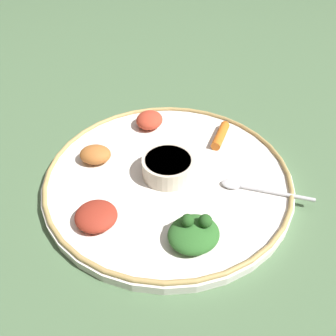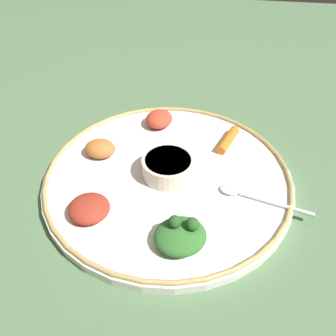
# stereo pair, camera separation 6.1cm
# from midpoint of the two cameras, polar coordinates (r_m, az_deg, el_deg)

# --- Properties ---
(ground_plane) EXTENTS (2.40, 2.40, 0.00)m
(ground_plane) POSITION_cam_midpoint_polar(r_m,az_deg,el_deg) (0.63, -2.76, -2.29)
(ground_plane) COLOR #4C6B47
(platter) EXTENTS (0.45, 0.45, 0.02)m
(platter) POSITION_cam_midpoint_polar(r_m,az_deg,el_deg) (0.63, -2.79, -1.73)
(platter) COLOR white
(platter) RESTS_ON ground_plane
(platter_rim) EXTENTS (0.45, 0.45, 0.01)m
(platter_rim) POSITION_cam_midpoint_polar(r_m,az_deg,el_deg) (0.62, -2.82, -0.96)
(platter_rim) COLOR tan
(platter_rim) RESTS_ON platter
(center_bowl) EXTENTS (0.09, 0.09, 0.04)m
(center_bowl) POSITION_cam_midpoint_polar(r_m,az_deg,el_deg) (0.61, -2.87, 0.18)
(center_bowl) COLOR beige
(center_bowl) RESTS_ON platter
(spoon) EXTENTS (0.16, 0.05, 0.01)m
(spoon) POSITION_cam_midpoint_polar(r_m,az_deg,el_deg) (0.60, 11.22, -3.50)
(spoon) COLOR silver
(spoon) RESTS_ON platter
(greens_pile) EXTENTS (0.10, 0.10, 0.05)m
(greens_pile) POSITION_cam_midpoint_polar(r_m,az_deg,el_deg) (0.51, 0.95, -11.12)
(greens_pile) COLOR #2D6628
(greens_pile) RESTS_ON platter
(carrot_near_spoon) EXTENTS (0.05, 0.10, 0.02)m
(carrot_near_spoon) POSITION_cam_midpoint_polar(r_m,az_deg,el_deg) (0.70, 6.58, 5.69)
(carrot_near_spoon) COLOR orange
(carrot_near_spoon) RESTS_ON platter
(mound_beet) EXTENTS (0.08, 0.08, 0.03)m
(mound_beet) POSITION_cam_midpoint_polar(r_m,az_deg,el_deg) (0.55, -15.25, -8.03)
(mound_beet) COLOR maroon
(mound_beet) RESTS_ON platter
(mound_chickpea) EXTENTS (0.06, 0.05, 0.03)m
(mound_chickpea) POSITION_cam_midpoint_polar(r_m,az_deg,el_deg) (0.66, -14.84, 2.12)
(mound_chickpea) COLOR #B2662D
(mound_chickpea) RESTS_ON platter
(mound_berbere_red) EXTENTS (0.07, 0.08, 0.03)m
(mound_berbere_red) POSITION_cam_midpoint_polar(r_m,az_deg,el_deg) (0.73, -5.57, 8.03)
(mound_berbere_red) COLOR #B73D28
(mound_berbere_red) RESTS_ON platter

